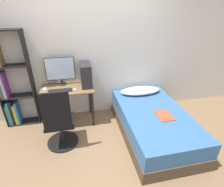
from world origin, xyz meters
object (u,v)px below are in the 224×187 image
object	(u,v)px
bed	(153,122)
pc_tower	(86,75)
monitor	(60,70)
keyboard	(60,91)
bookshelf	(9,85)
office_chair	(60,126)

from	to	relation	value
bed	pc_tower	size ratio (longest dim) A/B	4.55
monitor	pc_tower	world-z (taller)	monitor
bed	keyboard	world-z (taller)	keyboard
bookshelf	monitor	size ratio (longest dim) A/B	3.37
monitor	bed	bearing A→B (deg)	-29.34
keyboard	office_chair	bearing A→B (deg)	-92.64
office_chair	monitor	bearing A→B (deg)	86.58
office_chair	bookshelf	bearing A→B (deg)	136.68
monitor	keyboard	distance (m)	0.40
office_chair	bed	size ratio (longest dim) A/B	0.55
bookshelf	bed	size ratio (longest dim) A/B	0.92
office_chair	keyboard	distance (m)	0.64
bookshelf	keyboard	xyz separation A→B (m)	(0.88, -0.27, -0.06)
keyboard	pc_tower	xyz separation A→B (m)	(0.47, 0.16, 0.20)
monitor	pc_tower	size ratio (longest dim) A/B	1.24
office_chair	pc_tower	bearing A→B (deg)	54.71
office_chair	bed	xyz separation A→B (m)	(1.55, -0.02, -0.16)
bed	keyboard	size ratio (longest dim) A/B	4.74
office_chair	bed	world-z (taller)	office_chair
bed	pc_tower	xyz separation A→B (m)	(-1.06, 0.71, 0.71)
office_chair	pc_tower	size ratio (longest dim) A/B	2.51
bookshelf	monitor	xyz separation A→B (m)	(0.90, 0.02, 0.21)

